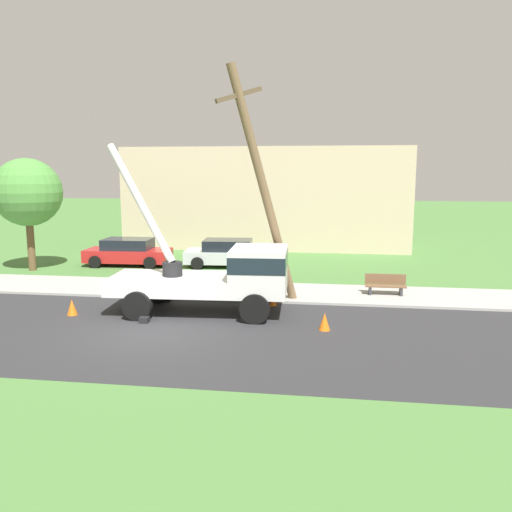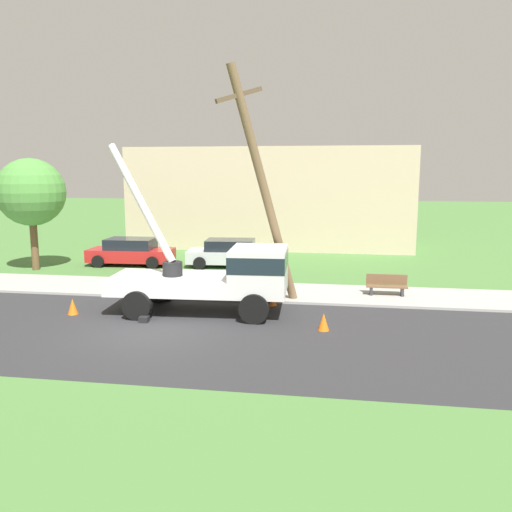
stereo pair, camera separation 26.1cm
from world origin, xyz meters
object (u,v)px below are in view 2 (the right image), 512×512
at_px(traffic_cone_curbside, 272,298).
at_px(traffic_cone_ahead, 324,322).
at_px(leaning_utility_pole, 263,185).
at_px(traffic_cone_behind, 73,307).
at_px(parked_sedan_silver, 230,253).
at_px(park_bench, 387,286).
at_px(utility_truck, 222,274).
at_px(roadside_tree_near, 31,193).
at_px(parked_sedan_red, 131,252).

bearing_deg(traffic_cone_curbside, traffic_cone_ahead, -54.45).
bearing_deg(leaning_utility_pole, traffic_cone_behind, -159.60).
height_order(parked_sedan_silver, park_bench, parked_sedan_silver).
bearing_deg(leaning_utility_pole, utility_truck, -133.37).
distance_m(leaning_utility_pole, traffic_cone_ahead, 5.59).
relative_size(traffic_cone_behind, parked_sedan_silver, 0.12).
distance_m(traffic_cone_behind, park_bench, 11.90).
xyz_separation_m(utility_truck, roadside_tree_near, (-11.12, 6.40, 2.48)).
relative_size(parked_sedan_red, roadside_tree_near, 0.80).
height_order(traffic_cone_curbside, parked_sedan_silver, parked_sedan_silver).
relative_size(leaning_utility_pole, parked_sedan_red, 1.95).
relative_size(leaning_utility_pole, park_bench, 5.43).
bearing_deg(utility_truck, traffic_cone_behind, -168.42).
bearing_deg(roadside_tree_near, park_bench, -10.48).
height_order(utility_truck, leaning_utility_pole, leaning_utility_pole).
relative_size(leaning_utility_pole, traffic_cone_ahead, 15.53).
height_order(leaning_utility_pole, traffic_cone_curbside, leaning_utility_pole).
bearing_deg(traffic_cone_curbside, utility_truck, -142.31).
xyz_separation_m(traffic_cone_curbside, parked_sedan_silver, (-3.16, 7.56, 0.43)).
bearing_deg(traffic_cone_curbside, traffic_cone_behind, -161.22).
distance_m(traffic_cone_curbside, parked_sedan_red, 11.10).
distance_m(parked_sedan_silver, park_bench, 9.33).
distance_m(traffic_cone_ahead, traffic_cone_curbside, 3.44).
relative_size(utility_truck, parked_sedan_red, 1.54).
height_order(traffic_cone_behind, parked_sedan_silver, parked_sedan_silver).
distance_m(parked_sedan_red, park_bench, 13.80).
xyz_separation_m(traffic_cone_behind, traffic_cone_curbside, (6.76, 2.30, 0.00)).
bearing_deg(parked_sedan_silver, park_bench, -36.51).
bearing_deg(traffic_cone_ahead, park_bench, 64.08).
bearing_deg(traffic_cone_ahead, roadside_tree_near, 151.60).
bearing_deg(park_bench, parked_sedan_red, 158.02).
bearing_deg(traffic_cone_curbside, parked_sedan_silver, 112.71).
relative_size(traffic_cone_behind, park_bench, 0.35).
distance_m(leaning_utility_pole, traffic_cone_curbside, 4.19).
height_order(utility_truck, traffic_cone_behind, utility_truck).
xyz_separation_m(traffic_cone_ahead, roadside_tree_near, (-14.73, 7.96, 3.61)).
height_order(utility_truck, traffic_cone_curbside, utility_truck).
distance_m(traffic_cone_curbside, park_bench, 4.78).
bearing_deg(leaning_utility_pole, parked_sedan_red, 138.83).
xyz_separation_m(utility_truck, traffic_cone_curbside, (1.61, 1.24, -1.13)).
bearing_deg(traffic_cone_ahead, utility_truck, 156.65).
bearing_deg(roadside_tree_near, traffic_cone_ahead, -28.40).
height_order(leaning_utility_pole, roadside_tree_near, leaning_utility_pole).
xyz_separation_m(traffic_cone_behind, parked_sedan_red, (-1.70, 9.47, 0.43)).
height_order(traffic_cone_ahead, traffic_cone_curbside, same).
bearing_deg(parked_sedan_red, traffic_cone_curbside, -40.29).
height_order(leaning_utility_pole, park_bench, leaning_utility_pole).
relative_size(utility_truck, traffic_cone_behind, 12.28).
distance_m(traffic_cone_curbside, roadside_tree_near, 14.20).
height_order(traffic_cone_behind, park_bench, park_bench).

